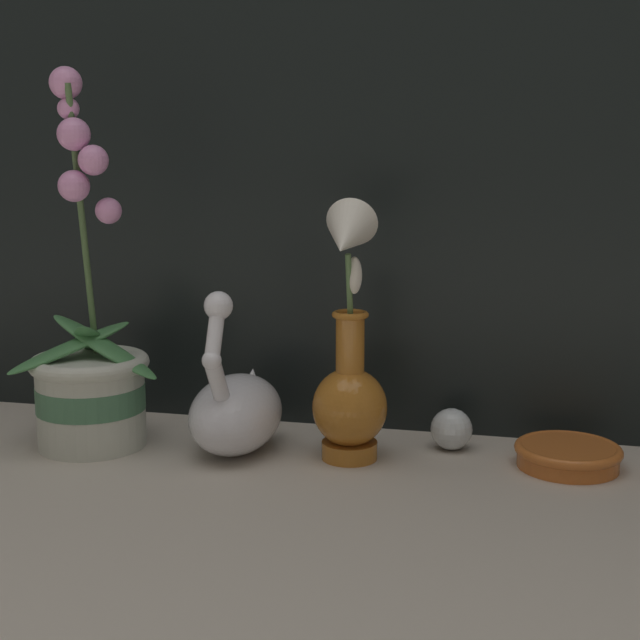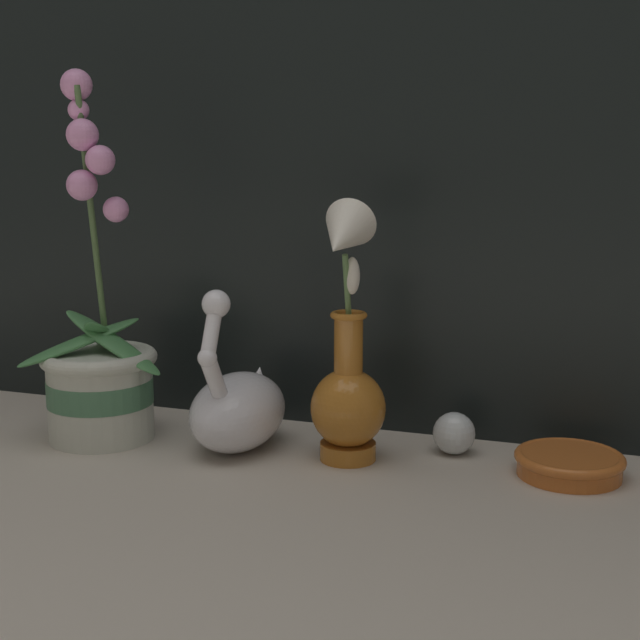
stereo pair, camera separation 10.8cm
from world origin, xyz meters
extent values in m
plane|color=#BCB2A3|center=(0.00, 0.00, 0.00)|extent=(2.80, 2.80, 0.00)
cylinder|color=beige|center=(-0.29, 0.08, 0.06)|extent=(0.14, 0.14, 0.12)
cylinder|color=#477A56|center=(-0.29, 0.08, 0.06)|extent=(0.14, 0.14, 0.03)
torus|color=beige|center=(-0.29, 0.08, 0.11)|extent=(0.15, 0.15, 0.02)
cylinder|color=#4C6B3D|center=(-0.29, 0.08, 0.28)|extent=(0.01, 0.05, 0.33)
ellipsoid|color=#427F47|center=(-0.27, 0.08, 0.13)|extent=(0.16, 0.06, 0.08)
ellipsoid|color=#427F47|center=(-0.30, 0.11, 0.13)|extent=(0.07, 0.12, 0.07)
ellipsoid|color=#427F47|center=(-0.31, 0.07, 0.13)|extent=(0.14, 0.15, 0.06)
sphere|color=#DB8EC6|center=(-0.30, 0.08, 0.45)|extent=(0.04, 0.04, 0.04)
sphere|color=#DB8EC6|center=(-0.30, 0.07, 0.42)|extent=(0.03, 0.03, 0.03)
sphere|color=#DB8EC6|center=(-0.29, 0.06, 0.39)|extent=(0.04, 0.04, 0.04)
sphere|color=#DB8EC6|center=(-0.26, 0.06, 0.36)|extent=(0.04, 0.04, 0.04)
sphere|color=#DB8EC6|center=(-0.28, 0.05, 0.33)|extent=(0.04, 0.04, 0.04)
sphere|color=#DB8EC6|center=(-0.25, 0.08, 0.30)|extent=(0.03, 0.03, 0.03)
ellipsoid|color=white|center=(-0.10, 0.10, 0.05)|extent=(0.11, 0.17, 0.10)
cone|color=white|center=(-0.10, 0.17, 0.06)|extent=(0.05, 0.07, 0.07)
cylinder|color=white|center=(-0.10, 0.04, 0.11)|extent=(0.02, 0.05, 0.07)
sphere|color=white|center=(-0.10, 0.02, 0.14)|extent=(0.02, 0.02, 0.02)
cylinder|color=white|center=(-0.10, 0.03, 0.16)|extent=(0.02, 0.04, 0.07)
sphere|color=white|center=(-0.10, 0.05, 0.19)|extent=(0.03, 0.03, 0.03)
cylinder|color=#B26B23|center=(0.04, 0.11, 0.01)|extent=(0.07, 0.07, 0.02)
ellipsoid|color=#B26B23|center=(0.04, 0.11, 0.06)|extent=(0.09, 0.09, 0.10)
cylinder|color=#B26B23|center=(0.04, 0.11, 0.14)|extent=(0.03, 0.03, 0.07)
torus|color=#B26B23|center=(0.04, 0.11, 0.18)|extent=(0.04, 0.04, 0.01)
cylinder|color=#567A47|center=(0.04, 0.10, 0.22)|extent=(0.01, 0.02, 0.08)
cone|color=white|center=(0.04, 0.08, 0.27)|extent=(0.06, 0.09, 0.09)
ellipsoid|color=white|center=(0.04, 0.10, 0.23)|extent=(0.02, 0.02, 0.04)
sphere|color=silver|center=(0.16, 0.17, 0.03)|extent=(0.05, 0.05, 0.05)
cylinder|color=#C66628|center=(0.30, 0.14, 0.01)|extent=(0.12, 0.12, 0.03)
torus|color=#C66628|center=(0.30, 0.14, 0.02)|extent=(0.13, 0.13, 0.01)
camera|label=1|loc=(0.24, -0.91, 0.37)|focal=50.00mm
camera|label=2|loc=(0.35, -0.88, 0.37)|focal=50.00mm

